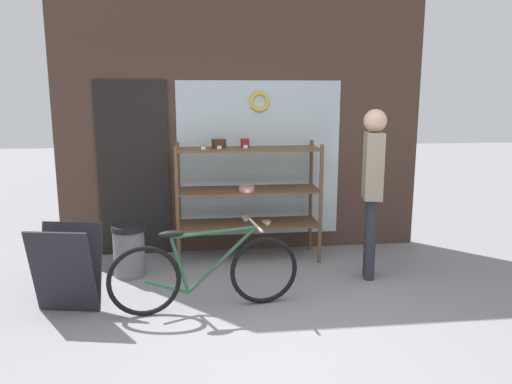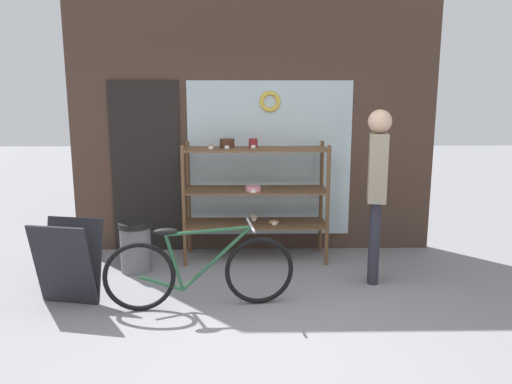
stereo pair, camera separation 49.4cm
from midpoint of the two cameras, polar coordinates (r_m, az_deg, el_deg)
ground_plane at (r=4.13m, az=-1.61°, el=-16.94°), size 30.00×30.00×0.00m
storefront_facade at (r=6.13m, az=-4.26°, el=10.51°), size 4.45×0.13×3.88m
display_case at (r=5.82m, az=-3.53°, el=0.44°), size 1.67×0.55×1.43m
bicycle at (r=4.62m, az=-8.95°, el=-9.18°), size 1.73×0.46×0.78m
sandwich_board at (r=4.92m, az=-23.58°, el=-8.11°), size 0.63×0.49×0.79m
pedestrian at (r=5.24m, az=10.58°, el=1.41°), size 0.24×0.35×1.79m
trash_bin at (r=5.64m, az=-16.79°, el=-6.20°), size 0.35×0.35×0.56m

